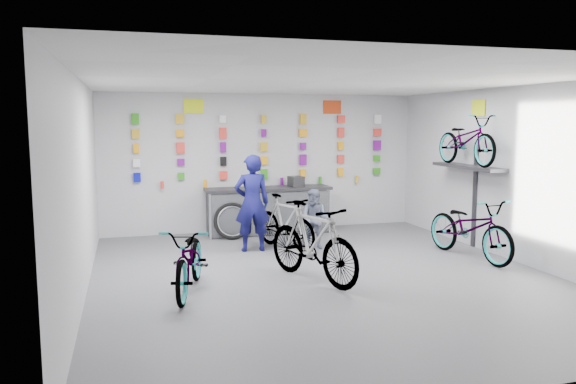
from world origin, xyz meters
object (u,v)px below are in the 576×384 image
object	(u,v)px
counter	(269,211)
bike_service	(285,222)
bike_center	(313,242)
bike_left	(190,259)
clerk	(252,203)
customer	(315,219)
bike_right	(470,228)

from	to	relation	value
counter	bike_service	distance (m)	1.58
bike_center	counter	bearing A→B (deg)	64.34
counter	bike_center	size ratio (longest dim) A/B	1.36
bike_left	bike_center	bearing A→B (deg)	18.28
clerk	bike_service	bearing A→B (deg)	176.00
counter	customer	distance (m)	1.72
customer	counter	bearing A→B (deg)	143.30
counter	bike_center	xyz separation A→B (m)	(-0.25, -3.71, 0.11)
bike_left	bike_service	xyz separation A→B (m)	(2.01, 2.22, 0.03)
bike_right	customer	bearing A→B (deg)	140.68
counter	customer	bearing A→B (deg)	-73.39
bike_left	bike_service	world-z (taller)	bike_service
bike_right	customer	distance (m)	2.80
bike_left	counter	bearing A→B (deg)	76.72
bike_service	bike_center	bearing A→B (deg)	-116.60
bike_center	bike_service	xyz separation A→B (m)	(0.18, 2.13, -0.08)
bike_service	bike_left	bearing A→B (deg)	-153.96
customer	clerk	bearing A→B (deg)	-150.09
counter	bike_right	xyz separation A→B (m)	(2.88, -3.12, 0.06)
counter	bike_center	world-z (taller)	bike_center
bike_center	customer	distance (m)	2.19
counter	bike_left	size ratio (longest dim) A/B	1.46
bike_right	customer	xyz separation A→B (m)	(-2.39, 1.47, 0.02)
bike_left	bike_center	xyz separation A→B (m)	(1.83, 0.09, 0.11)
counter	bike_center	distance (m)	3.72
bike_right	clerk	bearing A→B (deg)	148.01
clerk	bike_right	bearing A→B (deg)	157.99
bike_left	bike_right	distance (m)	5.01
bike_left	clerk	xyz separation A→B (m)	(1.39, 2.29, 0.41)
counter	bike_left	bearing A→B (deg)	-118.69
bike_center	customer	size ratio (longest dim) A/B	1.75
counter	clerk	world-z (taller)	clerk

